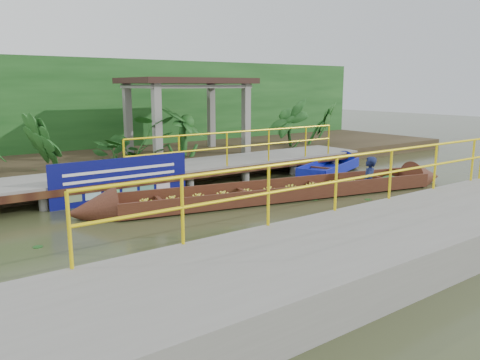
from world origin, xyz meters
TOP-DOWN VIEW (x-y plane):
  - ground at (0.00, 0.00)m, footprint 80.00×80.00m
  - land_strip at (0.00, 7.50)m, footprint 30.00×8.00m
  - far_dock at (0.02, 3.43)m, footprint 16.00×2.06m
  - near_dock at (1.00, -4.20)m, footprint 18.00×2.40m
  - pavilion at (3.00, 6.30)m, footprint 4.40×3.00m
  - foliage_backdrop at (0.00, 10.00)m, footprint 30.00×0.80m
  - vendor_boat at (2.73, 0.25)m, footprint 10.97×3.33m
  - moored_blue_boat at (6.84, 2.35)m, footprint 3.81×2.28m
  - blue_banner at (-1.11, 2.48)m, footprint 3.66×0.04m
  - tropical_plants at (2.25, 5.30)m, footprint 14.37×1.37m

SIDE VIEW (x-z plane):
  - ground at x=0.00m, z-range 0.00..0.00m
  - moored_blue_boat at x=6.84m, z-range -0.29..0.60m
  - vendor_boat at x=2.73m, z-range -0.86..1.29m
  - land_strip at x=0.00m, z-range 0.00..0.45m
  - near_dock at x=1.00m, z-range -0.56..1.16m
  - far_dock at x=0.02m, z-range -0.35..1.30m
  - blue_banner at x=-1.11m, z-range -0.02..1.13m
  - tropical_plants at x=2.25m, z-range 0.45..2.17m
  - foliage_backdrop at x=0.00m, z-range 0.00..4.00m
  - pavilion at x=3.00m, z-range 1.32..4.32m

